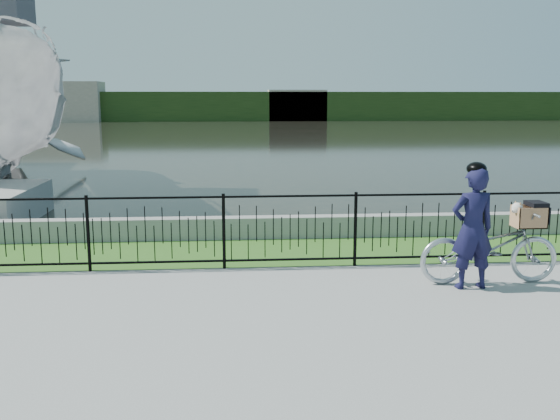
{
  "coord_description": "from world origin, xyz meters",
  "views": [
    {
      "loc": [
        -0.86,
        -7.58,
        2.58
      ],
      "look_at": [
        -0.2,
        1.0,
        1.0
      ],
      "focal_mm": 40.0,
      "sensor_mm": 36.0,
      "label": 1
    }
  ],
  "objects": [
    {
      "name": "water",
      "position": [
        0.0,
        33.0,
        0.0
      ],
      "size": [
        120.0,
        120.0,
        0.0
      ],
      "primitive_type": "plane",
      "color": "black",
      "rests_on": "ground"
    },
    {
      "name": "ground",
      "position": [
        0.0,
        0.0,
        0.0
      ],
      "size": [
        120.0,
        120.0,
        0.0
      ],
      "primitive_type": "plane",
      "color": "gray",
      "rests_on": "ground"
    },
    {
      "name": "cyclist",
      "position": [
        2.34,
        0.37,
        0.85
      ],
      "size": [
        0.64,
        0.45,
        1.72
      ],
      "color": "#121233",
      "rests_on": "ground"
    },
    {
      "name": "quay_wall",
      "position": [
        0.0,
        3.6,
        0.2
      ],
      "size": [
        60.0,
        0.3,
        0.4
      ],
      "primitive_type": "cube",
      "color": "gray",
      "rests_on": "ground"
    },
    {
      "name": "grass_strip",
      "position": [
        0.0,
        2.6,
        0.0
      ],
      "size": [
        60.0,
        2.0,
        0.01
      ],
      "primitive_type": "cube",
      "color": "#366820",
      "rests_on": "ground"
    },
    {
      "name": "fence",
      "position": [
        0.0,
        1.6,
        0.58
      ],
      "size": [
        14.0,
        0.06,
        1.15
      ],
      "primitive_type": null,
      "color": "black",
      "rests_on": "ground"
    },
    {
      "name": "far_building_left",
      "position": [
        -18.0,
        58.0,
        2.0
      ],
      "size": [
        8.0,
        4.0,
        4.0
      ],
      "primitive_type": "cube",
      "color": "#AD9E8B",
      "rests_on": "ground"
    },
    {
      "name": "far_treeline",
      "position": [
        0.0,
        60.0,
        1.5
      ],
      "size": [
        120.0,
        6.0,
        3.0
      ],
      "primitive_type": "cube",
      "color": "#284119",
      "rests_on": "ground"
    },
    {
      "name": "far_building_right",
      "position": [
        6.0,
        58.5,
        1.6
      ],
      "size": [
        6.0,
        3.0,
        3.2
      ],
      "primitive_type": "cube",
      "color": "#AD9E8B",
      "rests_on": "ground"
    },
    {
      "name": "bicycle_rig",
      "position": [
        2.69,
        0.58,
        0.52
      ],
      "size": [
        1.95,
        0.68,
        1.16
      ],
      "color": "#B1B7BD",
      "rests_on": "ground"
    }
  ]
}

